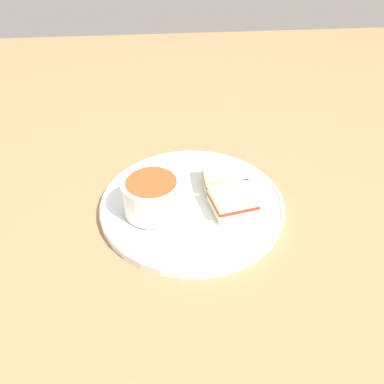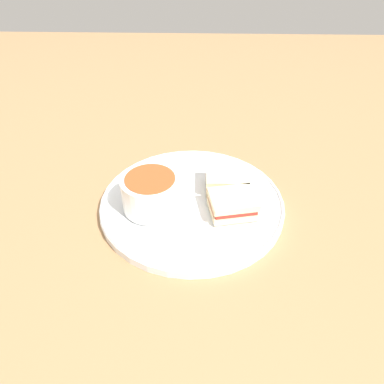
{
  "view_description": "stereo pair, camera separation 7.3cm",
  "coord_description": "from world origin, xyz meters",
  "px_view_note": "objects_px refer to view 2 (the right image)",
  "views": [
    {
      "loc": [
        -0.06,
        -0.57,
        0.5
      ],
      "look_at": [
        0.0,
        0.0,
        0.04
      ],
      "focal_mm": 35.0,
      "sensor_mm": 36.0,
      "label": 1
    },
    {
      "loc": [
        0.02,
        -0.57,
        0.5
      ],
      "look_at": [
        0.0,
        0.0,
        0.04
      ],
      "focal_mm": 35.0,
      "sensor_mm": 36.0,
      "label": 2
    }
  ],
  "objects_px": {
    "sandwich_half_far": "(227,180)",
    "spoon": "(148,180)",
    "sandwich_half_near": "(233,204)",
    "soup_bowl": "(151,192)"
  },
  "relations": [
    {
      "from": "sandwich_half_far",
      "to": "spoon",
      "type": "bearing_deg",
      "value": 174.23
    },
    {
      "from": "spoon",
      "to": "sandwich_half_near",
      "type": "relative_size",
      "value": 0.96
    },
    {
      "from": "soup_bowl",
      "to": "sandwich_half_far",
      "type": "bearing_deg",
      "value": 23.3
    },
    {
      "from": "soup_bowl",
      "to": "sandwich_half_far",
      "type": "height_order",
      "value": "soup_bowl"
    },
    {
      "from": "sandwich_half_near",
      "to": "sandwich_half_far",
      "type": "height_order",
      "value": "same"
    },
    {
      "from": "spoon",
      "to": "sandwich_half_far",
      "type": "xyz_separation_m",
      "value": [
        0.16,
        -0.02,
        0.01
      ]
    },
    {
      "from": "soup_bowl",
      "to": "sandwich_half_near",
      "type": "distance_m",
      "value": 0.16
    },
    {
      "from": "spoon",
      "to": "sandwich_half_far",
      "type": "bearing_deg",
      "value": 126.26
    },
    {
      "from": "spoon",
      "to": "sandwich_half_far",
      "type": "height_order",
      "value": "sandwich_half_far"
    },
    {
      "from": "sandwich_half_near",
      "to": "sandwich_half_far",
      "type": "xyz_separation_m",
      "value": [
        -0.01,
        0.07,
        0.0
      ]
    }
  ]
}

